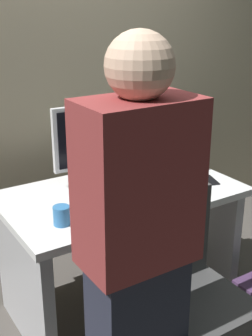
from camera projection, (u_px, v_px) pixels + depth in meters
ground_plane at (122, 300)px, 2.74m from camera, size 9.00×9.00×0.00m
wall_back at (55, 37)px, 2.83m from camera, size 6.40×0.10×3.00m
desk at (121, 228)px, 2.56m from camera, size 1.31×0.75×0.73m
office_chair at (187, 306)px, 2.01m from camera, size 0.52×0.52×0.94m
person_at_desk at (138, 262)px, 1.60m from camera, size 0.40×0.24×1.64m
monitor at (98, 138)px, 2.54m from camera, size 0.54×0.15×0.46m
keyboard at (122, 197)px, 2.39m from camera, size 0.43×0.13×0.02m
mouse at (167, 182)px, 2.55m from camera, size 0.06×0.10×0.03m
cup_near_keyboard at (62, 216)px, 2.09m from camera, size 0.08×0.08×0.09m
book_stack at (186, 158)px, 2.75m from camera, size 0.23×0.16×0.16m
cell_phone at (209, 180)px, 2.62m from camera, size 0.11×0.16×0.01m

